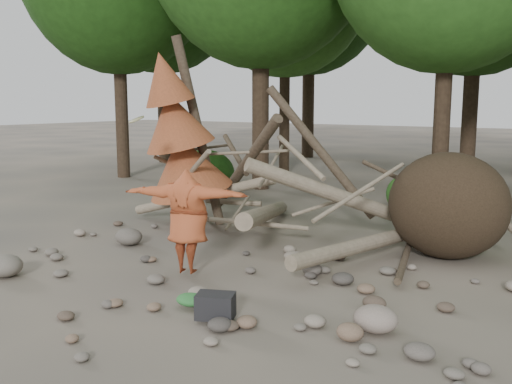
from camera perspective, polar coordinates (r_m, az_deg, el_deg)
The scene contains 12 objects.
ground at distance 8.77m, azimuth -6.76°, elevation -10.24°, with size 120.00×120.00×0.00m, color #514C44.
deadfall_pile at distance 11.19m, azimuth 15.69°, elevation -1.25°, with size 8.55×5.24×3.30m.
dead_conifer at distance 12.89m, azimuth -7.68°, elevation 5.52°, with size 2.06×2.16×4.35m.
bush_left at distance 17.47m, azimuth -5.10°, elevation 1.88°, with size 1.80×1.80×1.44m, color #1F4A13.
bush_mid at distance 14.97m, azimuth 15.52°, elevation -0.23°, with size 1.40×1.40×1.12m, color #295E1B.
frisbee_thrower at distance 9.43m, azimuth -6.88°, elevation -2.91°, with size 2.88×1.28×2.57m.
backpack at distance 7.69m, azimuth -4.07°, elevation -11.70°, with size 0.50×0.33×0.33m, color black.
cloth_green at distance 8.22m, azimuth -6.54°, elevation -10.97°, with size 0.44×0.36×0.16m, color #2C6F32.
cloth_orange at distance 8.14m, azimuth -4.85°, elevation -11.29°, with size 0.35×0.28×0.13m, color #BC7820.
boulder_front_left at distance 10.43m, azimuth -23.85°, elevation -6.75°, with size 0.62×0.56×0.37m, color slate.
boulder_mid_right at distance 7.53m, azimuth 11.87°, elevation -12.31°, with size 0.57×0.51×0.34m, color gray.
boulder_mid_left at distance 11.88m, azimuth -12.61°, elevation -4.38°, with size 0.58×0.52×0.35m, color #605A51.
Camera 1 is at (5.44, -6.24, 2.89)m, focal length 40.00 mm.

